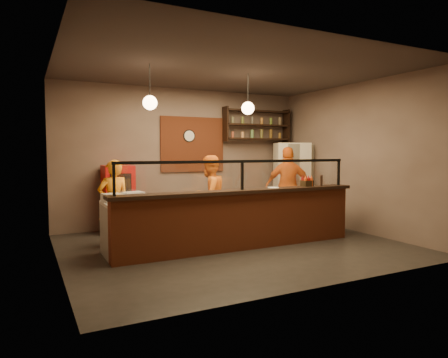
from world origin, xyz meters
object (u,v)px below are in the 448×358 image
red_cooler (118,199)px  pepper_mill (321,181)px  fridge (291,182)px  pizza_dough (220,197)px  cook_left (114,203)px  cook_mid (209,196)px  wall_clock (189,136)px  cook_right (288,187)px  condiment_caddy (307,183)px

red_cooler → pepper_mill: red_cooler is taller
fridge → pepper_mill: bearing=-87.8°
pizza_dough → pepper_mill: bearing=-11.4°
cook_left → cook_mid: (1.93, -0.00, 0.04)m
cook_left → pizza_dough: size_ratio=2.76×
wall_clock → cook_left: size_ratio=0.19×
wall_clock → pizza_dough: wall_clock is taller
cook_right → condiment_caddy: 1.51m
wall_clock → pepper_mill: size_ratio=1.44×
red_cooler → pizza_dough: 2.51m
fridge → pizza_dough: fridge is taller
cook_right → red_cooler: size_ratio=1.28×
red_cooler → pizza_dough: size_ratio=2.51×
cook_left → condiment_caddy: (3.44, -1.23, 0.33)m
red_cooler → condiment_caddy: (3.11, -2.41, 0.40)m
wall_clock → pepper_mill: 3.38m
condiment_caddy → cook_left: bearing=160.4°
pepper_mill → cook_right: bearing=79.2°
cook_right → fridge: (0.57, 0.67, 0.05)m
cook_left → cook_right: 4.01m
fridge → wall_clock: bearing=-170.9°
cook_left → condiment_caddy: cook_left is taller
cook_mid → pizza_dough: (-0.20, -0.90, 0.08)m
cook_left → cook_right: (4.01, 0.16, 0.13)m
condiment_caddy → red_cooler: bearing=142.2°
cook_mid → pepper_mill: bearing=121.0°
cook_mid → fridge: (2.66, 0.83, 0.14)m
condiment_caddy → pepper_mill: (0.29, -0.08, 0.05)m
cook_right → cook_mid: bearing=28.8°
pepper_mill → fridge: bearing=68.2°
pizza_dough → condiment_caddy: size_ratio=2.77×
cook_right → wall_clock: bearing=-10.2°
wall_clock → fridge: bearing=-15.0°
red_cooler → pepper_mill: size_ratio=6.90×
cook_left → pepper_mill: 3.97m
red_cooler → cook_left: bearing=-106.3°
red_cooler → cook_right: bearing=-16.2°
cook_right → condiment_caddy: (-0.57, -1.38, 0.20)m
cook_left → fridge: (4.58, 0.83, 0.18)m
pepper_mill → wall_clock: bearing=120.6°
cook_mid → cook_right: (2.08, 0.16, 0.09)m
red_cooler → pizza_dough: (1.39, -2.08, 0.19)m
cook_mid → pepper_mill: size_ratio=7.95×
cook_left → cook_right: size_ratio=0.86×
fridge → condiment_caddy: size_ratio=9.40×
fridge → pepper_mill: (-0.85, -2.13, 0.19)m
wall_clock → condiment_caddy: size_ratio=1.45×
cook_left → cook_right: bearing=176.0°
wall_clock → cook_left: 2.88m
cook_right → pizza_dough: size_ratio=3.21×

